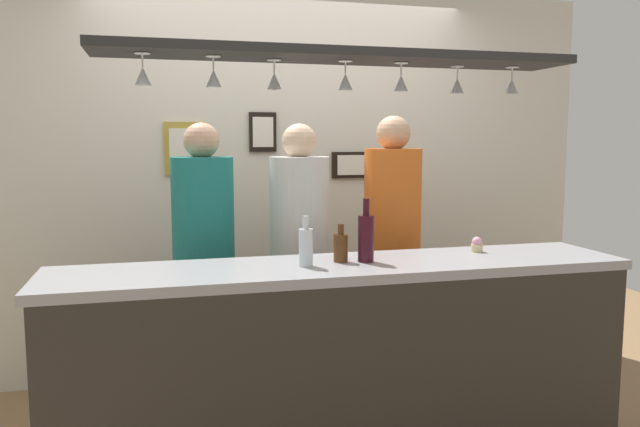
# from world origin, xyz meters

# --- Properties ---
(back_wall) EXTENTS (4.40, 0.06, 2.60)m
(back_wall) POSITION_xyz_m (0.00, 1.10, 1.30)
(back_wall) COLOR silver
(back_wall) RESTS_ON ground_plane
(bar_counter) EXTENTS (2.70, 0.55, 1.01)m
(bar_counter) POSITION_xyz_m (0.00, -0.50, 0.68)
(bar_counter) COLOR #99999E
(bar_counter) RESTS_ON ground_plane
(overhead_glass_rack) EXTENTS (2.20, 0.36, 0.04)m
(overhead_glass_rack) POSITION_xyz_m (0.00, -0.30, 1.96)
(overhead_glass_rack) COLOR black
(hanging_wineglass_far_left) EXTENTS (0.07, 0.07, 0.13)m
(hanging_wineglass_far_left) POSITION_xyz_m (-0.88, -0.34, 1.85)
(hanging_wineglass_far_left) COLOR silver
(hanging_wineglass_far_left) RESTS_ON overhead_glass_rack
(hanging_wineglass_left) EXTENTS (0.07, 0.07, 0.13)m
(hanging_wineglass_left) POSITION_xyz_m (-0.58, -0.32, 1.85)
(hanging_wineglass_left) COLOR silver
(hanging_wineglass_left) RESTS_ON overhead_glass_rack
(hanging_wineglass_center_left) EXTENTS (0.07, 0.07, 0.13)m
(hanging_wineglass_center_left) POSITION_xyz_m (-0.31, -0.26, 1.85)
(hanging_wineglass_center_left) COLOR silver
(hanging_wineglass_center_left) RESTS_ON overhead_glass_rack
(hanging_wineglass_center) EXTENTS (0.07, 0.07, 0.13)m
(hanging_wineglass_center) POSITION_xyz_m (0.02, -0.30, 1.85)
(hanging_wineglass_center) COLOR silver
(hanging_wineglass_center) RESTS_ON overhead_glass_rack
(hanging_wineglass_center_right) EXTENTS (0.07, 0.07, 0.13)m
(hanging_wineglass_center_right) POSITION_xyz_m (0.29, -0.30, 1.85)
(hanging_wineglass_center_right) COLOR silver
(hanging_wineglass_center_right) RESTS_ON overhead_glass_rack
(hanging_wineglass_right) EXTENTS (0.07, 0.07, 0.13)m
(hanging_wineglass_right) POSITION_xyz_m (0.60, -0.24, 1.85)
(hanging_wineglass_right) COLOR silver
(hanging_wineglass_right) RESTS_ON overhead_glass_rack
(hanging_wineglass_far_right) EXTENTS (0.07, 0.07, 0.13)m
(hanging_wineglass_far_right) POSITION_xyz_m (0.88, -0.28, 1.85)
(hanging_wineglass_far_right) COLOR silver
(hanging_wineglass_far_right) RESTS_ON overhead_glass_rack
(person_left_teal_shirt) EXTENTS (0.34, 0.34, 1.67)m
(person_left_teal_shirt) POSITION_xyz_m (-0.59, 0.39, 1.01)
(person_left_teal_shirt) COLOR #2D334C
(person_left_teal_shirt) RESTS_ON ground_plane
(person_middle_white_patterned_shirt) EXTENTS (0.34, 0.34, 1.67)m
(person_middle_white_patterned_shirt) POSITION_xyz_m (-0.05, 0.39, 1.01)
(person_middle_white_patterned_shirt) COLOR #2D334C
(person_middle_white_patterned_shirt) RESTS_ON ground_plane
(person_right_orange_shirt) EXTENTS (0.34, 0.34, 1.72)m
(person_right_orange_shirt) POSITION_xyz_m (0.52, 0.39, 1.04)
(person_right_orange_shirt) COLOR #2D334C
(person_right_orange_shirt) RESTS_ON ground_plane
(bottle_beer_brown_stubby) EXTENTS (0.07, 0.07, 0.18)m
(bottle_beer_brown_stubby) POSITION_xyz_m (-0.01, -0.31, 1.08)
(bottle_beer_brown_stubby) COLOR #512D14
(bottle_beer_brown_stubby) RESTS_ON bar_counter
(bottle_wine_dark_red) EXTENTS (0.08, 0.08, 0.30)m
(bottle_wine_dark_red) POSITION_xyz_m (0.11, -0.34, 1.13)
(bottle_wine_dark_red) COLOR #380F19
(bottle_wine_dark_red) RESTS_ON bar_counter
(bottle_soda_clear) EXTENTS (0.06, 0.06, 0.23)m
(bottle_soda_clear) POSITION_xyz_m (-0.19, -0.37, 1.10)
(bottle_soda_clear) COLOR silver
(bottle_soda_clear) RESTS_ON bar_counter
(cupcake) EXTENTS (0.06, 0.06, 0.08)m
(cupcake) POSITION_xyz_m (0.74, -0.24, 1.04)
(cupcake) COLOR beige
(cupcake) RESTS_ON bar_counter
(picture_frame_caricature) EXTENTS (0.26, 0.02, 0.34)m
(picture_frame_caricature) POSITION_xyz_m (-0.65, 1.06, 1.52)
(picture_frame_caricature) COLOR #B29338
(picture_frame_caricature) RESTS_ON back_wall
(picture_frame_crest) EXTENTS (0.18, 0.02, 0.26)m
(picture_frame_crest) POSITION_xyz_m (-0.14, 1.06, 1.63)
(picture_frame_crest) COLOR black
(picture_frame_crest) RESTS_ON back_wall
(picture_frame_lower_pair) EXTENTS (0.30, 0.02, 0.18)m
(picture_frame_lower_pair) POSITION_xyz_m (0.49, 1.06, 1.41)
(picture_frame_lower_pair) COLOR black
(picture_frame_lower_pair) RESTS_ON back_wall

